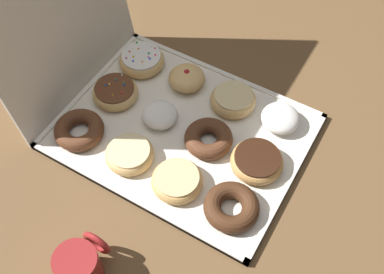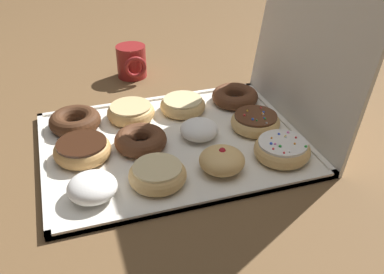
# 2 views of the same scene
# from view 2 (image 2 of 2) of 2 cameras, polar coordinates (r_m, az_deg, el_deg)

# --- Properties ---
(ground_plane) EXTENTS (3.00, 3.00, 0.00)m
(ground_plane) POSITION_cam_2_polar(r_m,az_deg,el_deg) (0.98, -2.49, -1.13)
(ground_plane) COLOR brown
(donut_box) EXTENTS (0.43, 0.56, 0.01)m
(donut_box) POSITION_cam_2_polar(r_m,az_deg,el_deg) (0.98, -2.50, -0.87)
(donut_box) COLOR silver
(donut_box) RESTS_ON ground
(box_lid_open) EXTENTS (0.43, 0.08, 0.58)m
(box_lid_open) POSITION_cam_2_polar(r_m,az_deg,el_deg) (0.99, 16.15, 16.31)
(box_lid_open) COLOR silver
(box_lid_open) RESTS_ON ground
(chocolate_cake_ring_donut_0) EXTENTS (0.12, 0.12, 0.04)m
(chocolate_cake_ring_donut_0) POSITION_cam_2_polar(r_m,az_deg,el_deg) (1.05, -14.87, 2.03)
(chocolate_cake_ring_donut_0) COLOR #472816
(chocolate_cake_ring_donut_0) RESTS_ON donut_box
(chocolate_frosted_donut_1) EXTENTS (0.12, 0.12, 0.04)m
(chocolate_frosted_donut_1) POSITION_cam_2_polar(r_m,az_deg,el_deg) (0.94, -13.99, -1.48)
(chocolate_frosted_donut_1) COLOR tan
(chocolate_frosted_donut_1) RESTS_ON donut_box
(powdered_filled_donut_2) EXTENTS (0.09, 0.09, 0.04)m
(powdered_filled_donut_2) POSITION_cam_2_polar(r_m,az_deg,el_deg) (0.83, -12.75, -6.35)
(powdered_filled_donut_2) COLOR white
(powdered_filled_donut_2) RESTS_ON donut_box
(glazed_ring_donut_3) EXTENTS (0.11, 0.11, 0.04)m
(glazed_ring_donut_3) POSITION_cam_2_polar(r_m,az_deg,el_deg) (1.06, -7.90, 3.24)
(glazed_ring_donut_3) COLOR tan
(glazed_ring_donut_3) RESTS_ON donut_box
(chocolate_cake_ring_donut_4) EXTENTS (0.11, 0.11, 0.04)m
(chocolate_cake_ring_donut_4) POSITION_cam_2_polar(r_m,az_deg,el_deg) (0.95, -6.60, -0.52)
(chocolate_cake_ring_donut_4) COLOR #59331E
(chocolate_cake_ring_donut_4) RESTS_ON donut_box
(glazed_ring_donut_5) EXTENTS (0.11, 0.11, 0.04)m
(glazed_ring_donut_5) POSITION_cam_2_polar(r_m,az_deg,el_deg) (0.85, -4.47, -4.82)
(glazed_ring_donut_5) COLOR #E5B770
(glazed_ring_donut_5) RESTS_ON donut_box
(glazed_ring_donut_6) EXTENTS (0.11, 0.11, 0.04)m
(glazed_ring_donut_6) POSITION_cam_2_polar(r_m,az_deg,el_deg) (1.09, -1.19, 4.16)
(glazed_ring_donut_6) COLOR #E5B770
(glazed_ring_donut_6) RESTS_ON donut_box
(powdered_filled_donut_7) EXTENTS (0.09, 0.09, 0.04)m
(powdered_filled_donut_7) POSITION_cam_2_polar(r_m,az_deg,el_deg) (0.98, 0.97, 0.92)
(powdered_filled_donut_7) COLOR white
(powdered_filled_donut_7) RESTS_ON donut_box
(jelly_filled_donut_8) EXTENTS (0.09, 0.09, 0.05)m
(jelly_filled_donut_8) POSITION_cam_2_polar(r_m,az_deg,el_deg) (0.88, 3.88, -3.01)
(jelly_filled_donut_8) COLOR #E5B770
(jelly_filled_donut_8) RESTS_ON donut_box
(chocolate_cake_ring_donut_9) EXTENTS (0.12, 0.12, 0.04)m
(chocolate_cake_ring_donut_9) POSITION_cam_2_polar(r_m,az_deg,el_deg) (1.13, 5.55, 5.24)
(chocolate_cake_ring_donut_9) COLOR #59331E
(chocolate_cake_ring_donut_9) RESTS_ON donut_box
(sprinkle_donut_10) EXTENTS (0.11, 0.11, 0.04)m
(sprinkle_donut_10) POSITION_cam_2_polar(r_m,az_deg,el_deg) (1.02, 8.18, 1.98)
(sprinkle_donut_10) COLOR #E5B770
(sprinkle_donut_10) RESTS_ON donut_box
(sprinkle_donut_11) EXTENTS (0.12, 0.12, 0.04)m
(sprinkle_donut_11) POSITION_cam_2_polar(r_m,az_deg,el_deg) (0.93, 11.55, -1.58)
(sprinkle_donut_11) COLOR #E5B770
(sprinkle_donut_11) RESTS_ON donut_box
(coffee_mug) EXTENTS (0.10, 0.08, 0.09)m
(coffee_mug) POSITION_cam_2_polar(r_m,az_deg,el_deg) (1.30, -7.79, 9.67)
(coffee_mug) COLOR maroon
(coffee_mug) RESTS_ON ground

